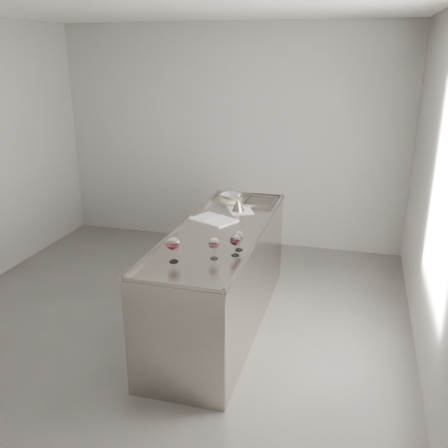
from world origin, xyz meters
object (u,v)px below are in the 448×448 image
(counter, at_px, (220,278))
(ceramic_bowl, at_px, (231,196))
(notebook, at_px, (214,219))
(wine_funnel, at_px, (238,206))
(wine_glass_left, at_px, (173,244))
(wine_glass_right, at_px, (235,240))
(wine_glass_small, at_px, (239,237))
(wine_glass_middle, at_px, (214,244))

(counter, height_order, ceramic_bowl, ceramic_bowl)
(notebook, height_order, wine_funnel, wine_funnel)
(wine_funnel, bearing_deg, ceramic_bowl, 114.96)
(wine_glass_left, bearing_deg, wine_glass_right, 30.24)
(wine_glass_small, height_order, ceramic_bowl, wine_glass_small)
(wine_glass_small, height_order, wine_funnel, wine_funnel)
(counter, distance_m, wine_glass_left, 1.00)
(wine_glass_left, height_order, notebook, wine_glass_left)
(wine_glass_right, relative_size, ceramic_bowl, 0.86)
(counter, relative_size, wine_glass_small, 15.26)
(wine_glass_middle, distance_m, wine_funnel, 1.23)
(counter, height_order, wine_glass_right, wine_glass_right)
(wine_glass_left, bearing_deg, wine_glass_middle, 26.40)
(wine_glass_middle, relative_size, notebook, 0.36)
(ceramic_bowl, bearing_deg, wine_glass_middle, -79.98)
(wine_glass_small, distance_m, wine_funnel, 1.03)
(wine_glass_left, xyz_separation_m, ceramic_bowl, (-0.00, 1.71, -0.09))
(wine_glass_right, height_order, wine_funnel, wine_funnel)
(wine_glass_left, bearing_deg, notebook, 89.51)
(ceramic_bowl, bearing_deg, wine_funnel, -65.04)
(wine_glass_right, height_order, ceramic_bowl, wine_glass_right)
(counter, xyz_separation_m, wine_glass_left, (-0.14, -0.78, 0.61))
(wine_funnel, bearing_deg, wine_glass_small, -75.70)
(wine_glass_left, bearing_deg, counter, 79.68)
(wine_glass_middle, relative_size, wine_funnel, 0.91)
(counter, height_order, wine_glass_left, wine_glass_left)
(wine_glass_small, bearing_deg, counter, 123.18)
(counter, bearing_deg, notebook, 117.89)
(ceramic_bowl, bearing_deg, notebook, -89.19)
(wine_glass_small, relative_size, wine_funnel, 0.84)
(counter, relative_size, notebook, 5.08)
(counter, height_order, wine_funnel, wine_funnel)
(counter, xyz_separation_m, wine_glass_middle, (0.13, -0.64, 0.59))
(wine_glass_left, distance_m, wine_glass_middle, 0.31)
(wine_glass_left, bearing_deg, wine_glass_small, 40.88)
(counter, bearing_deg, wine_glass_right, -62.95)
(notebook, bearing_deg, wine_glass_left, -63.60)
(counter, xyz_separation_m, notebook, (-0.13, 0.25, 0.47))
(wine_glass_right, height_order, wine_glass_small, wine_glass_right)
(wine_glass_right, distance_m, ceramic_bowl, 1.53)
(ceramic_bowl, xyz_separation_m, wine_funnel, (0.16, -0.35, 0.01))
(notebook, distance_m, ceramic_bowl, 0.68)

